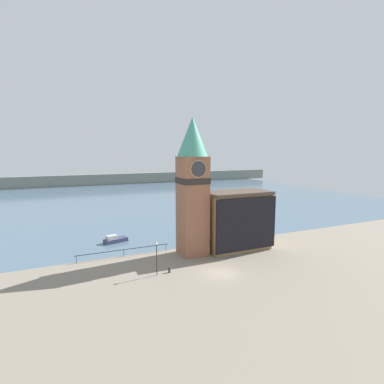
# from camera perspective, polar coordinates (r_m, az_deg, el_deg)

# --- Properties ---
(ground_plane) EXTENTS (160.00, 160.00, 0.00)m
(ground_plane) POSITION_cam_1_polar(r_m,az_deg,el_deg) (40.58, 5.54, -15.09)
(ground_plane) COLOR gray
(water) EXTENTS (160.00, 120.00, 0.00)m
(water) POSITION_cam_1_polar(r_m,az_deg,el_deg) (106.87, -13.68, -0.87)
(water) COLOR slate
(water) RESTS_ON ground_plane
(far_shoreline) EXTENTS (180.00, 3.00, 5.00)m
(far_shoreline) POSITION_cam_1_polar(r_m,az_deg,el_deg) (145.85, -16.55, 2.30)
(far_shoreline) COLOR gray
(far_shoreline) RESTS_ON water
(pier_railing) EXTENTS (14.00, 0.08, 1.09)m
(pier_railing) POSITION_cam_1_polar(r_m,az_deg,el_deg) (46.97, -12.89, -10.75)
(pier_railing) COLOR #232328
(pier_railing) RESTS_ON ground_plane
(clock_tower) EXTENTS (4.56, 4.56, 20.76)m
(clock_tower) POSITION_cam_1_polar(r_m,az_deg,el_deg) (44.85, 0.11, 1.75)
(clock_tower) COLOR #935B42
(clock_tower) RESTS_ON ground_plane
(pier_building) EXTENTS (10.62, 5.75, 9.41)m
(pier_building) POSITION_cam_1_polar(r_m,az_deg,el_deg) (49.00, 8.63, -5.30)
(pier_building) COLOR #A88451
(pier_building) RESTS_ON ground_plane
(boat_near) EXTENTS (4.29, 2.64, 1.33)m
(boat_near) POSITION_cam_1_polar(r_m,az_deg,el_deg) (54.36, -14.49, -8.76)
(boat_near) COLOR #333856
(boat_near) RESTS_ON water
(mooring_bollard_near) EXTENTS (0.33, 0.33, 0.77)m
(mooring_bollard_near) POSITION_cam_1_polar(r_m,az_deg,el_deg) (40.48, -4.34, -14.50)
(mooring_bollard_near) COLOR #2D2D33
(mooring_bollard_near) RESTS_ON ground_plane
(lamp_post) EXTENTS (0.32, 0.32, 4.30)m
(lamp_post) POSITION_cam_1_polar(r_m,az_deg,el_deg) (38.97, -6.76, -11.42)
(lamp_post) COLOR black
(lamp_post) RESTS_ON ground_plane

